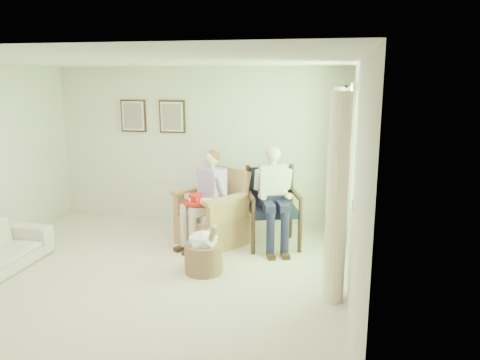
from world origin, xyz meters
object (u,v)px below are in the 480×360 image
(person_wicker, at_px, (209,192))
(hatbox, at_px, (204,252))
(person_dark, at_px, (272,190))
(red_hat, at_px, (196,201))
(wicker_armchair, at_px, (212,220))
(wood_armchair, at_px, (274,203))

(person_wicker, bearing_deg, hatbox, -43.49)
(hatbox, bearing_deg, person_dark, 55.93)
(person_dark, bearing_deg, red_hat, 176.88)
(wicker_armchair, distance_m, person_dark, 1.04)
(person_wicker, xyz_separation_m, hatbox, (0.19, -0.92, -0.54))
(wood_armchair, distance_m, red_hat, 1.16)
(wicker_armchair, relative_size, red_hat, 3.11)
(wicker_armchair, height_order, wood_armchair, wood_armchair)
(red_hat, height_order, hatbox, red_hat)
(wicker_armchair, xyz_separation_m, hatbox, (0.19, -1.07, -0.07))
(red_hat, xyz_separation_m, hatbox, (0.34, -0.76, -0.45))
(wicker_armchair, bearing_deg, person_wicker, -54.93)
(person_wicker, xyz_separation_m, person_dark, (0.90, 0.13, 0.05))
(wicker_armchair, bearing_deg, red_hat, -81.30)
(red_hat, bearing_deg, person_wicker, 46.20)
(person_wicker, height_order, person_dark, person_dark)
(wicker_armchair, bearing_deg, person_dark, 34.38)
(person_dark, height_order, hatbox, person_dark)
(red_hat, bearing_deg, wood_armchair, 24.33)
(wood_armchair, distance_m, person_dark, 0.31)
(person_dark, bearing_deg, wood_armchair, 71.41)
(wood_armchair, bearing_deg, wicker_armchair, 172.30)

